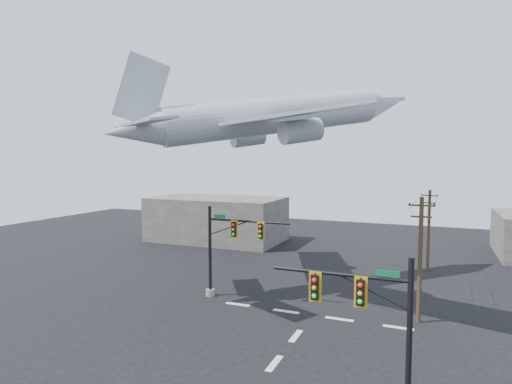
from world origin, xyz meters
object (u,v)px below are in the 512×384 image
at_px(utility_pole_a, 420,257).
at_px(airliner, 274,117).
at_px(utility_pole_b, 429,229).
at_px(signal_mast_far, 226,249).
at_px(signal_mast_near, 377,332).

bearing_deg(utility_pole_a, airliner, 160.60).
bearing_deg(utility_pole_b, airliner, -120.89).
relative_size(signal_mast_far, utility_pole_a, 0.86).
bearing_deg(signal_mast_near, utility_pole_b, 86.35).
bearing_deg(utility_pole_a, signal_mast_near, -97.29).
relative_size(signal_mast_far, airliner, 0.31).
bearing_deg(utility_pole_b, utility_pole_a, -72.44).
distance_m(utility_pole_a, airliner, 16.68).
distance_m(utility_pole_a, utility_pole_b, 14.78).
bearing_deg(utility_pole_b, signal_mast_near, -74.59).
bearing_deg(signal_mast_near, signal_mast_far, 138.17).
bearing_deg(utility_pole_a, signal_mast_far, -179.17).
height_order(signal_mast_near, utility_pole_a, utility_pole_a).
bearing_deg(signal_mast_far, utility_pole_b, 45.28).
distance_m(signal_mast_near, utility_pole_a, 12.57).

